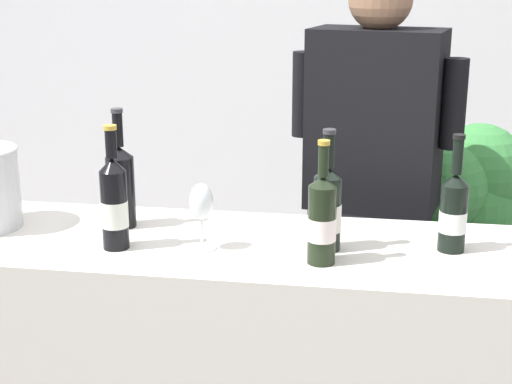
{
  "coord_description": "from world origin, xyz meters",
  "views": [
    {
      "loc": [
        0.33,
        -1.97,
        1.68
      ],
      "look_at": [
        0.02,
        0.0,
        1.09
      ],
      "focal_mm": 53.42,
      "sensor_mm": 36.0,
      "label": 1
    }
  ],
  "objects_px": {
    "wine_bottle_3": "(322,219)",
    "person_server": "(371,217)",
    "wine_bottle_1": "(121,183)",
    "wine_bottle_0": "(453,211)",
    "wine_bottle_5": "(327,208)",
    "potted_shrub": "(455,219)",
    "wine_glass": "(201,205)",
    "wine_bottle_6": "(114,203)"
  },
  "relations": [
    {
      "from": "wine_bottle_3",
      "to": "wine_bottle_6",
      "type": "relative_size",
      "value": 0.95
    },
    {
      "from": "wine_bottle_0",
      "to": "wine_bottle_5",
      "type": "relative_size",
      "value": 0.96
    },
    {
      "from": "wine_bottle_0",
      "to": "wine_glass",
      "type": "height_order",
      "value": "wine_bottle_0"
    },
    {
      "from": "wine_bottle_3",
      "to": "wine_glass",
      "type": "distance_m",
      "value": 0.33
    },
    {
      "from": "wine_bottle_1",
      "to": "wine_bottle_3",
      "type": "height_order",
      "value": "wine_bottle_1"
    },
    {
      "from": "wine_bottle_1",
      "to": "person_server",
      "type": "bearing_deg",
      "value": 37.29
    },
    {
      "from": "wine_bottle_3",
      "to": "person_server",
      "type": "xyz_separation_m",
      "value": [
        0.12,
        0.75,
        -0.23
      ]
    },
    {
      "from": "wine_bottle_3",
      "to": "wine_bottle_6",
      "type": "xyz_separation_m",
      "value": [
        -0.56,
        0.02,
        0.01
      ]
    },
    {
      "from": "wine_bottle_6",
      "to": "potted_shrub",
      "type": "relative_size",
      "value": 0.31
    },
    {
      "from": "wine_bottle_0",
      "to": "potted_shrub",
      "type": "height_order",
      "value": "wine_bottle_0"
    },
    {
      "from": "wine_bottle_1",
      "to": "potted_shrub",
      "type": "distance_m",
      "value": 1.44
    },
    {
      "from": "wine_bottle_0",
      "to": "wine_bottle_5",
      "type": "xyz_separation_m",
      "value": [
        -0.34,
        -0.05,
        0.01
      ]
    },
    {
      "from": "potted_shrub",
      "to": "wine_glass",
      "type": "bearing_deg",
      "value": -126.79
    },
    {
      "from": "person_server",
      "to": "wine_bottle_0",
      "type": "bearing_deg",
      "value": -70.15
    },
    {
      "from": "wine_bottle_0",
      "to": "wine_bottle_5",
      "type": "bearing_deg",
      "value": -172.33
    },
    {
      "from": "potted_shrub",
      "to": "wine_bottle_6",
      "type": "bearing_deg",
      "value": -133.42
    },
    {
      "from": "wine_bottle_0",
      "to": "person_server",
      "type": "height_order",
      "value": "person_server"
    },
    {
      "from": "wine_bottle_0",
      "to": "person_server",
      "type": "distance_m",
      "value": 0.68
    },
    {
      "from": "wine_bottle_6",
      "to": "wine_bottle_3",
      "type": "bearing_deg",
      "value": -2.13
    },
    {
      "from": "wine_bottle_1",
      "to": "potted_shrub",
      "type": "height_order",
      "value": "wine_bottle_1"
    },
    {
      "from": "wine_glass",
      "to": "person_server",
      "type": "bearing_deg",
      "value": 57.26
    },
    {
      "from": "wine_bottle_5",
      "to": "potted_shrub",
      "type": "bearing_deg",
      "value": 65.77
    },
    {
      "from": "person_server",
      "to": "potted_shrub",
      "type": "bearing_deg",
      "value": 46.13
    },
    {
      "from": "person_server",
      "to": "potted_shrub",
      "type": "distance_m",
      "value": 0.49
    },
    {
      "from": "wine_bottle_5",
      "to": "person_server",
      "type": "relative_size",
      "value": 0.2
    },
    {
      "from": "wine_glass",
      "to": "wine_bottle_0",
      "type": "bearing_deg",
      "value": 8.16
    },
    {
      "from": "wine_bottle_1",
      "to": "person_server",
      "type": "xyz_separation_m",
      "value": [
        0.73,
        0.56,
        -0.25
      ]
    },
    {
      "from": "wine_bottle_1",
      "to": "wine_glass",
      "type": "distance_m",
      "value": 0.31
    },
    {
      "from": "wine_bottle_6",
      "to": "wine_glass",
      "type": "bearing_deg",
      "value": 6.88
    },
    {
      "from": "wine_bottle_5",
      "to": "wine_glass",
      "type": "distance_m",
      "value": 0.34
    },
    {
      "from": "wine_bottle_5",
      "to": "potted_shrub",
      "type": "distance_m",
      "value": 1.15
    },
    {
      "from": "wine_bottle_1",
      "to": "wine_bottle_6",
      "type": "bearing_deg",
      "value": -76.67
    },
    {
      "from": "wine_bottle_5",
      "to": "wine_bottle_6",
      "type": "relative_size",
      "value": 0.98
    },
    {
      "from": "person_server",
      "to": "wine_bottle_6",
      "type": "bearing_deg",
      "value": -133.2
    },
    {
      "from": "wine_bottle_3",
      "to": "wine_bottle_5",
      "type": "bearing_deg",
      "value": 86.14
    },
    {
      "from": "wine_bottle_3",
      "to": "wine_glass",
      "type": "xyz_separation_m",
      "value": [
        -0.33,
        0.05,
        0.01
      ]
    },
    {
      "from": "wine_glass",
      "to": "potted_shrub",
      "type": "bearing_deg",
      "value": 53.21
    },
    {
      "from": "person_server",
      "to": "wine_glass",
      "type": "bearing_deg",
      "value": -122.74
    },
    {
      "from": "wine_bottle_1",
      "to": "potted_shrub",
      "type": "relative_size",
      "value": 0.32
    },
    {
      "from": "wine_bottle_5",
      "to": "potted_shrub",
      "type": "height_order",
      "value": "wine_bottle_5"
    },
    {
      "from": "wine_bottle_0",
      "to": "wine_glass",
      "type": "bearing_deg",
      "value": -171.84
    },
    {
      "from": "wine_bottle_1",
      "to": "potted_shrub",
      "type": "xyz_separation_m",
      "value": [
        1.06,
        0.9,
        -0.35
      ]
    }
  ]
}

